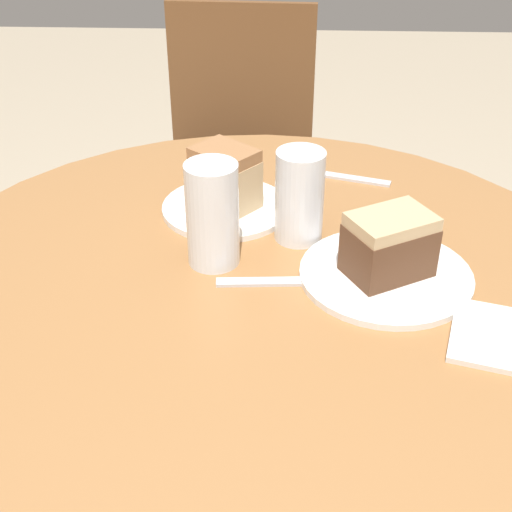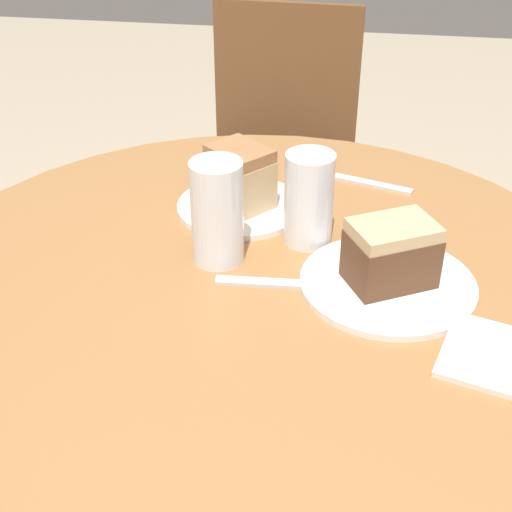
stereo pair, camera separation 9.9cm
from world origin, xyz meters
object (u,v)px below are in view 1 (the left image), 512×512
at_px(plate_far, 226,208).
at_px(glass_lemonade, 213,221).
at_px(glass_water, 299,200).
at_px(cake_slice_near, 389,245).
at_px(chair, 237,175).
at_px(cake_slice_far, 225,178).
at_px(plate_near, 386,275).

height_order(plate_far, glass_lemonade, glass_lemonade).
bearing_deg(plate_far, glass_water, -34.04).
bearing_deg(cake_slice_near, chair, 107.89).
height_order(cake_slice_far, glass_water, glass_water).
height_order(plate_near, glass_water, glass_water).
bearing_deg(cake_slice_near, glass_water, 138.86).
xyz_separation_m(cake_slice_near, glass_water, (-0.12, 0.11, 0.01)).
bearing_deg(plate_far, plate_near, -37.82).
distance_m(plate_far, cake_slice_far, 0.05).
bearing_deg(glass_lemonade, plate_far, 88.07).
height_order(cake_slice_far, glass_lemonade, glass_lemonade).
distance_m(plate_far, cake_slice_near, 0.31).
xyz_separation_m(plate_far, glass_lemonade, (-0.01, -0.15, 0.06)).
bearing_deg(plate_far, cake_slice_far, -75.96).
bearing_deg(plate_near, cake_slice_far, 142.18).
bearing_deg(chair, cake_slice_far, -85.00).
relative_size(cake_slice_near, cake_slice_far, 1.11).
bearing_deg(cake_slice_far, chair, 92.38).
distance_m(glass_lemonade, glass_water, 0.14).
height_order(chair, cake_slice_near, chair).
relative_size(chair, plate_near, 3.56).
bearing_deg(chair, glass_water, -76.03).
bearing_deg(cake_slice_far, plate_near, -37.82).
distance_m(chair, plate_near, 0.91).
relative_size(plate_far, cake_slice_near, 1.52).
height_order(plate_far, cake_slice_far, cake_slice_far).
height_order(chair, plate_far, chair).
xyz_separation_m(glass_lemonade, glass_water, (0.12, 0.07, -0.00)).
bearing_deg(cake_slice_far, plate_far, 104.04).
bearing_deg(cake_slice_near, glass_lemonade, 171.98).
xyz_separation_m(chair, glass_water, (0.15, -0.73, 0.32)).
xyz_separation_m(plate_far, glass_water, (0.12, -0.08, 0.06)).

